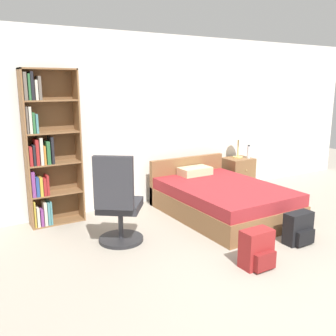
# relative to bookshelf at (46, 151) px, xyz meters

# --- Properties ---
(ground_plane) EXTENTS (14.00, 14.00, 0.00)m
(ground_plane) POSITION_rel_bookshelf_xyz_m (1.63, -3.00, -1.00)
(ground_plane) COLOR #A39989
(wall_back) EXTENTS (9.00, 0.06, 2.60)m
(wall_back) POSITION_rel_bookshelf_xyz_m (1.63, 0.23, 0.30)
(wall_back) COLOR white
(wall_back) RESTS_ON ground_plane
(bookshelf) EXTENTS (0.70, 0.26, 2.05)m
(bookshelf) POSITION_rel_bookshelf_xyz_m (0.00, 0.00, 0.00)
(bookshelf) COLOR brown
(bookshelf) RESTS_ON ground_plane
(bed) EXTENTS (1.35, 1.92, 0.71)m
(bed) POSITION_rel_bookshelf_xyz_m (2.21, -0.88, -0.77)
(bed) COLOR brown
(bed) RESTS_ON ground_plane
(office_chair) EXTENTS (0.70, 0.72, 1.10)m
(office_chair) POSITION_rel_bookshelf_xyz_m (0.52, -1.10, -0.52)
(office_chair) COLOR #232326
(office_chair) RESTS_ON ground_plane
(nightstand) EXTENTS (0.48, 0.43, 0.59)m
(nightstand) POSITION_rel_bookshelf_xyz_m (3.25, -0.07, -0.71)
(nightstand) COLOR brown
(nightstand) RESTS_ON ground_plane
(table_lamp) EXTENTS (0.24, 0.24, 0.51)m
(table_lamp) POSITION_rel_bookshelf_xyz_m (3.27, -0.03, -0.02)
(table_lamp) COLOR tan
(table_lamp) RESTS_ON nightstand
(water_bottle) EXTENTS (0.06, 0.06, 0.24)m
(water_bottle) POSITION_rel_bookshelf_xyz_m (3.39, -0.17, -0.30)
(water_bottle) COLOR silver
(water_bottle) RESTS_ON nightstand
(backpack_black) EXTENTS (0.36, 0.22, 0.38)m
(backpack_black) POSITION_rel_bookshelf_xyz_m (2.36, -2.17, -0.82)
(backpack_black) COLOR black
(backpack_black) RESTS_ON ground_plane
(backpack_red) EXTENTS (0.33, 0.26, 0.40)m
(backpack_red) POSITION_rel_bookshelf_xyz_m (1.52, -2.35, -0.81)
(backpack_red) COLOR maroon
(backpack_red) RESTS_ON ground_plane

